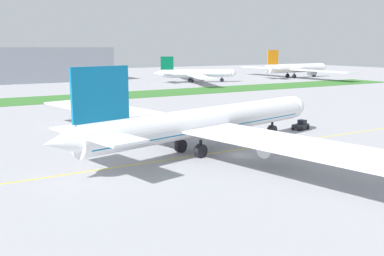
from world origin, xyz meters
TOP-DOWN VIEW (x-y plane):
  - ground_plane at (0.00, 0.00)m, footprint 600.00×600.00m
  - apron_taxi_line at (0.00, 3.43)m, footprint 280.00×0.36m
  - grass_median_strip at (0.00, 97.68)m, footprint 320.00×24.00m
  - airliner_foreground at (-4.23, 5.14)m, footprint 57.61×95.15m
  - pushback_tug at (25.73, 12.03)m, footprint 5.83×3.18m
  - ground_crew_wingwalker_port at (10.49, 10.92)m, footprint 0.28×0.58m
  - service_truck_baggage_loader at (24.65, 35.74)m, footprint 4.99×3.27m
  - parked_airliner_far_right at (71.56, 135.77)m, footprint 42.18×68.74m
  - parked_airliner_far_outer at (139.68, 135.04)m, footprint 52.70×84.20m

SIDE VIEW (x-z plane):
  - ground_plane at x=0.00m, z-range 0.00..0.00m
  - apron_taxi_line at x=0.00m, z-range 0.00..0.01m
  - grass_median_strip at x=0.00m, z-range 0.00..0.10m
  - pushback_tug at x=25.73m, z-range -0.10..2.03m
  - ground_crew_wingwalker_port at x=10.49m, z-range 0.18..1.83m
  - service_truck_baggage_loader at x=24.65m, z-range 0.11..3.03m
  - parked_airliner_far_right at x=71.56m, z-range -2.15..11.25m
  - airliner_foreground at x=-4.23m, z-range -2.49..13.04m
  - parked_airliner_far_outer at x=139.68m, z-range -2.64..13.82m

